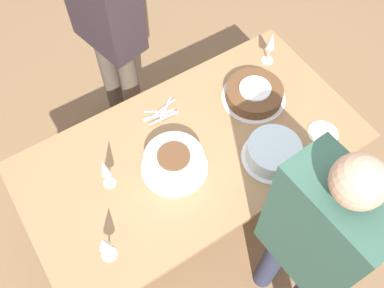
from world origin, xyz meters
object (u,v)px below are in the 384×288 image
object	(u,v)px
wine_glass_near	(105,169)
cake_back_decorated	(273,152)
cake_center_white	(174,162)
person_cutting	(105,13)
wine_glass_far	(104,245)
cake_front_chocolate	(254,93)
wine_glass_extra	(271,43)
person_watching	(314,242)

from	to	relation	value
wine_glass_near	cake_back_decorated	bearing A→B (deg)	157.51
cake_center_white	person_cutting	bearing A→B (deg)	-97.45
cake_back_decorated	wine_glass_far	size ratio (longest dim) A/B	1.55
cake_front_chocolate	wine_glass_extra	distance (m)	0.30
person_cutting	wine_glass_far	bearing A→B (deg)	-40.22
cake_center_white	person_watching	world-z (taller)	person_watching
cake_center_white	wine_glass_far	size ratio (longest dim) A/B	1.66
cake_center_white	cake_front_chocolate	world-z (taller)	cake_center_white
person_watching	person_cutting	bearing A→B (deg)	1.60
wine_glass_far	person_cutting	size ratio (longest dim) A/B	0.12
cake_center_white	cake_front_chocolate	xyz separation A→B (m)	(-0.57, -0.13, -0.02)
cake_back_decorated	wine_glass_far	world-z (taller)	wine_glass_far
cake_back_decorated	person_watching	size ratio (longest dim) A/B	0.19
cake_front_chocolate	person_watching	xyz separation A→B (m)	(0.32, 0.79, 0.14)
cake_back_decorated	person_watching	xyz separation A→B (m)	(0.18, 0.45, 0.12)
cake_front_chocolate	cake_back_decorated	bearing A→B (deg)	67.04
wine_glass_far	wine_glass_near	bearing A→B (deg)	-117.19
cake_back_decorated	wine_glass_near	size ratio (longest dim) A/B	1.40
wine_glass_far	cake_center_white	bearing A→B (deg)	-155.19
cake_front_chocolate	wine_glass_far	bearing A→B (deg)	18.44
cake_center_white	wine_glass_near	size ratio (longest dim) A/B	1.50
wine_glass_extra	wine_glass_near	bearing A→B (deg)	10.73
cake_center_white	wine_glass_extra	size ratio (longest dim) A/B	1.58
wine_glass_extra	person_cutting	world-z (taller)	person_cutting
wine_glass_far	wine_glass_extra	bearing A→B (deg)	-157.79
cake_center_white	cake_back_decorated	distance (m)	0.47
wine_glass_far	person_watching	bearing A→B (deg)	147.30
cake_front_chocolate	person_cutting	world-z (taller)	person_cutting
cake_front_chocolate	cake_back_decorated	size ratio (longest dim) A/B	1.14
cake_front_chocolate	wine_glass_near	bearing A→B (deg)	2.59
cake_center_white	wine_glass_near	world-z (taller)	wine_glass_near
person_watching	cake_front_chocolate	bearing A→B (deg)	-25.58
cake_front_chocolate	cake_center_white	bearing A→B (deg)	13.00
cake_back_decorated	cake_front_chocolate	bearing A→B (deg)	-112.96
wine_glass_far	person_cutting	world-z (taller)	person_cutting
wine_glass_far	person_cutting	distance (m)	1.23
wine_glass_far	wine_glass_extra	xyz separation A→B (m)	(-1.24, -0.51, 0.01)
cake_front_chocolate	person_cutting	distance (m)	0.89
cake_center_white	cake_back_decorated	size ratio (longest dim) A/B	1.07
cake_center_white	wine_glass_far	bearing A→B (deg)	24.81
wine_glass_near	wine_glass_far	xyz separation A→B (m)	(0.15, 0.30, -0.01)
cake_center_white	wine_glass_extra	bearing A→B (deg)	-159.32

